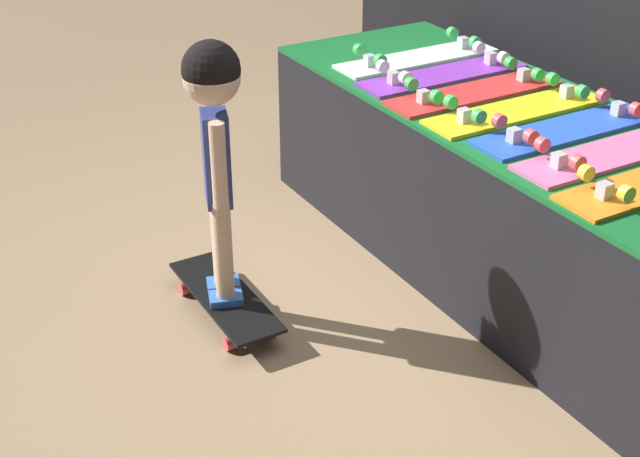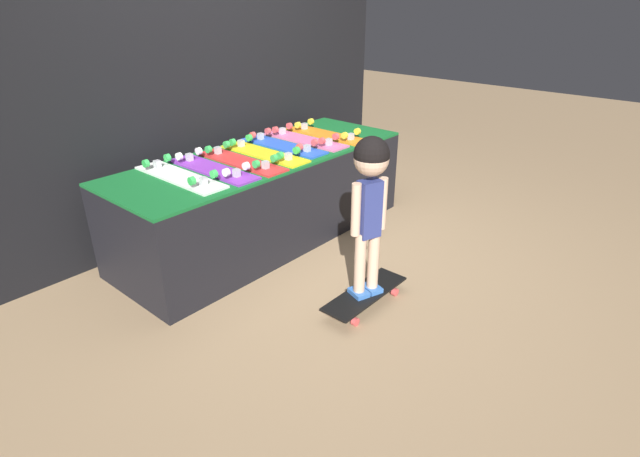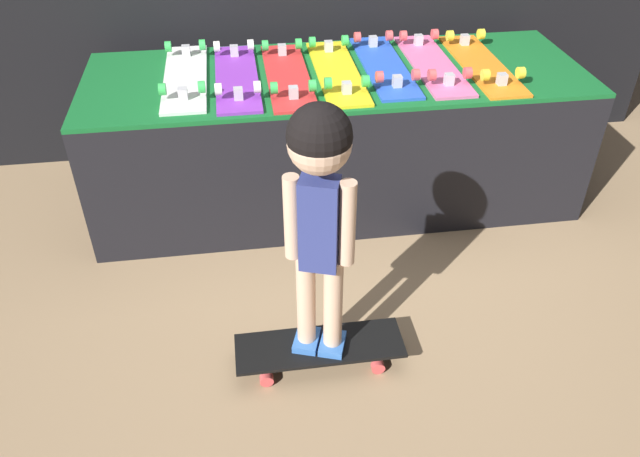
{
  "view_description": "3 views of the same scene",
  "coord_description": "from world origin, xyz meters",
  "px_view_note": "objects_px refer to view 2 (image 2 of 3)",
  "views": [
    {
      "loc": [
        2.42,
        -1.77,
        1.98
      ],
      "look_at": [
        -0.15,
        -0.28,
        0.33
      ],
      "focal_mm": 50.0,
      "sensor_mm": 36.0,
      "label": 1
    },
    {
      "loc": [
        -2.45,
        -2.18,
        1.82
      ],
      "look_at": [
        -0.18,
        -0.2,
        0.37
      ],
      "focal_mm": 28.0,
      "sensor_mm": 36.0,
      "label": 2
    },
    {
      "loc": [
        -0.49,
        -2.28,
        1.88
      ],
      "look_at": [
        -0.19,
        -0.23,
        0.33
      ],
      "focal_mm": 35.0,
      "sensor_mm": 36.0,
      "label": 3
    }
  ],
  "objects_px": {
    "skateboard_purple_on_rack": "(212,168)",
    "skateboard_orange_on_rack": "(327,134)",
    "skateboard_red_on_rack": "(241,160)",
    "skateboard_blue_on_rack": "(283,145)",
    "skateboard_pink_on_rack": "(305,139)",
    "child": "(370,188)",
    "skateboard_yellow_on_rack": "(264,152)",
    "skateboard_white_on_rack": "(180,176)",
    "skateboard_on_floor": "(365,295)"
  },
  "relations": [
    {
      "from": "skateboard_red_on_rack",
      "to": "skateboard_pink_on_rack",
      "type": "bearing_deg",
      "value": 2.99
    },
    {
      "from": "skateboard_on_floor",
      "to": "child",
      "type": "distance_m",
      "value": 0.72
    },
    {
      "from": "skateboard_blue_on_rack",
      "to": "skateboard_orange_on_rack",
      "type": "height_order",
      "value": "same"
    },
    {
      "from": "skateboard_white_on_rack",
      "to": "skateboard_blue_on_rack",
      "type": "xyz_separation_m",
      "value": [
        0.95,
        -0.01,
        0.0
      ]
    },
    {
      "from": "skateboard_purple_on_rack",
      "to": "skateboard_blue_on_rack",
      "type": "relative_size",
      "value": 1.0
    },
    {
      "from": "skateboard_red_on_rack",
      "to": "skateboard_blue_on_rack",
      "type": "distance_m",
      "value": 0.48
    },
    {
      "from": "skateboard_white_on_rack",
      "to": "skateboard_on_floor",
      "type": "distance_m",
      "value": 1.43
    },
    {
      "from": "skateboard_yellow_on_rack",
      "to": "child",
      "type": "xyz_separation_m",
      "value": [
        -0.25,
        -1.16,
        0.08
      ]
    },
    {
      "from": "skateboard_blue_on_rack",
      "to": "child",
      "type": "bearing_deg",
      "value": -112.4
    },
    {
      "from": "skateboard_purple_on_rack",
      "to": "skateboard_yellow_on_rack",
      "type": "distance_m",
      "value": 0.48
    },
    {
      "from": "skateboard_white_on_rack",
      "to": "skateboard_yellow_on_rack",
      "type": "relative_size",
      "value": 1.0
    },
    {
      "from": "skateboard_white_on_rack",
      "to": "skateboard_red_on_rack",
      "type": "distance_m",
      "value": 0.48
    },
    {
      "from": "skateboard_purple_on_rack",
      "to": "child",
      "type": "relative_size",
      "value": 0.78
    },
    {
      "from": "skateboard_red_on_rack",
      "to": "skateboard_on_floor",
      "type": "bearing_deg",
      "value": -90.7
    },
    {
      "from": "skateboard_pink_on_rack",
      "to": "child",
      "type": "distance_m",
      "value": 1.39
    },
    {
      "from": "skateboard_pink_on_rack",
      "to": "child",
      "type": "height_order",
      "value": "child"
    },
    {
      "from": "skateboard_white_on_rack",
      "to": "child",
      "type": "bearing_deg",
      "value": -68.85
    },
    {
      "from": "skateboard_purple_on_rack",
      "to": "skateboard_orange_on_rack",
      "type": "xyz_separation_m",
      "value": [
        1.19,
        -0.02,
        0.0
      ]
    },
    {
      "from": "skateboard_blue_on_rack",
      "to": "skateboard_purple_on_rack",
      "type": "bearing_deg",
      "value": -177.65
    },
    {
      "from": "skateboard_red_on_rack",
      "to": "skateboard_blue_on_rack",
      "type": "bearing_deg",
      "value": 6.01
    },
    {
      "from": "skateboard_orange_on_rack",
      "to": "skateboard_on_floor",
      "type": "height_order",
      "value": "skateboard_orange_on_rack"
    },
    {
      "from": "skateboard_purple_on_rack",
      "to": "skateboard_orange_on_rack",
      "type": "relative_size",
      "value": 1.0
    },
    {
      "from": "skateboard_pink_on_rack",
      "to": "skateboard_on_floor",
      "type": "xyz_separation_m",
      "value": [
        -0.73,
        -1.18,
        -0.64
      ]
    },
    {
      "from": "skateboard_red_on_rack",
      "to": "skateboard_orange_on_rack",
      "type": "xyz_separation_m",
      "value": [
        0.95,
        0.0,
        0.0
      ]
    },
    {
      "from": "skateboard_yellow_on_rack",
      "to": "skateboard_pink_on_rack",
      "type": "xyz_separation_m",
      "value": [
        0.48,
        0.02,
        0.0
      ]
    },
    {
      "from": "skateboard_purple_on_rack",
      "to": "skateboard_blue_on_rack",
      "type": "distance_m",
      "value": 0.72
    },
    {
      "from": "skateboard_blue_on_rack",
      "to": "skateboard_pink_on_rack",
      "type": "relative_size",
      "value": 1.0
    },
    {
      "from": "skateboard_blue_on_rack",
      "to": "skateboard_white_on_rack",
      "type": "bearing_deg",
      "value": 179.67
    },
    {
      "from": "skateboard_white_on_rack",
      "to": "skateboard_blue_on_rack",
      "type": "relative_size",
      "value": 1.0
    },
    {
      "from": "skateboard_purple_on_rack",
      "to": "skateboard_red_on_rack",
      "type": "distance_m",
      "value": 0.24
    },
    {
      "from": "skateboard_blue_on_rack",
      "to": "child",
      "type": "relative_size",
      "value": 0.78
    },
    {
      "from": "skateboard_orange_on_rack",
      "to": "skateboard_pink_on_rack",
      "type": "bearing_deg",
      "value": 172.09
    },
    {
      "from": "skateboard_orange_on_rack",
      "to": "skateboard_purple_on_rack",
      "type": "bearing_deg",
      "value": 179.2
    },
    {
      "from": "skateboard_yellow_on_rack",
      "to": "skateboard_pink_on_rack",
      "type": "bearing_deg",
      "value": 2.75
    },
    {
      "from": "skateboard_purple_on_rack",
      "to": "skateboard_yellow_on_rack",
      "type": "relative_size",
      "value": 1.0
    },
    {
      "from": "child",
      "to": "skateboard_pink_on_rack",
      "type": "bearing_deg",
      "value": 77.08
    },
    {
      "from": "skateboard_white_on_rack",
      "to": "skateboard_red_on_rack",
      "type": "xyz_separation_m",
      "value": [
        0.48,
        -0.06,
        0.0
      ]
    },
    {
      "from": "skateboard_blue_on_rack",
      "to": "skateboard_orange_on_rack",
      "type": "relative_size",
      "value": 1.0
    },
    {
      "from": "child",
      "to": "skateboard_on_floor",
      "type": "bearing_deg",
      "value": 18.84
    },
    {
      "from": "skateboard_red_on_rack",
      "to": "skateboard_orange_on_rack",
      "type": "relative_size",
      "value": 1.0
    },
    {
      "from": "child",
      "to": "skateboard_orange_on_rack",
      "type": "bearing_deg",
      "value": 68.64
    },
    {
      "from": "skateboard_yellow_on_rack",
      "to": "child",
      "type": "bearing_deg",
      "value": -102.33
    },
    {
      "from": "skateboard_purple_on_rack",
      "to": "skateboard_yellow_on_rack",
      "type": "bearing_deg",
      "value": -0.77
    },
    {
      "from": "skateboard_blue_on_rack",
      "to": "skateboard_on_floor",
      "type": "xyz_separation_m",
      "value": [
        -0.49,
        -1.19,
        -0.64
      ]
    },
    {
      "from": "skateboard_red_on_rack",
      "to": "skateboard_white_on_rack",
      "type": "bearing_deg",
      "value": 173.34
    },
    {
      "from": "skateboard_yellow_on_rack",
      "to": "skateboard_on_floor",
      "type": "bearing_deg",
      "value": -102.33
    },
    {
      "from": "skateboard_yellow_on_rack",
      "to": "skateboard_white_on_rack",
      "type": "bearing_deg",
      "value": 176.69
    },
    {
      "from": "skateboard_purple_on_rack",
      "to": "skateboard_orange_on_rack",
      "type": "height_order",
      "value": "same"
    },
    {
      "from": "skateboard_red_on_rack",
      "to": "child",
      "type": "height_order",
      "value": "child"
    },
    {
      "from": "child",
      "to": "skateboard_white_on_rack",
      "type": "bearing_deg",
      "value": 130.0
    }
  ]
}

